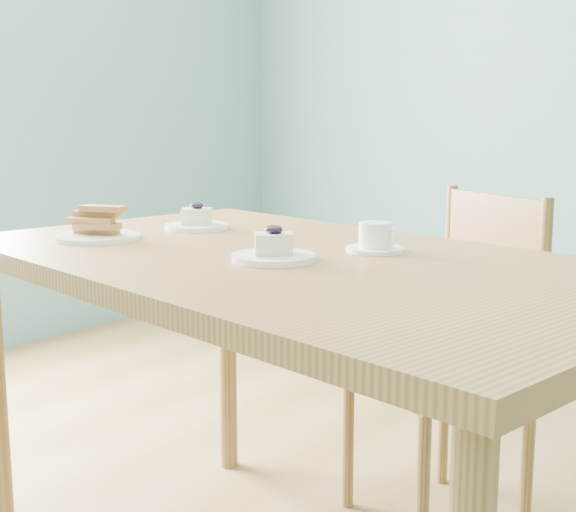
{
  "coord_description": "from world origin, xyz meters",
  "views": [
    {
      "loc": [
        0.91,
        -1.49,
        1.12
      ],
      "look_at": [
        -0.18,
        -0.13,
        0.81
      ],
      "focal_mm": 50.0,
      "sensor_mm": 36.0,
      "label": 1
    }
  ],
  "objects_px": {
    "dining_chair": "(450,357)",
    "biscotti_plate": "(97,229)",
    "coffee_cup": "(376,239)",
    "cheesecake_plate_far": "(197,222)",
    "cheesecake_plate_near": "(274,252)",
    "dining_table": "(295,294)"
  },
  "relations": [
    {
      "from": "cheesecake_plate_near",
      "to": "coffee_cup",
      "type": "relative_size",
      "value": 1.35
    },
    {
      "from": "dining_table",
      "to": "coffee_cup",
      "type": "relative_size",
      "value": 12.9
    },
    {
      "from": "dining_table",
      "to": "cheesecake_plate_near",
      "type": "xyz_separation_m",
      "value": [
        -0.0,
        -0.07,
        0.1
      ]
    },
    {
      "from": "dining_chair",
      "to": "cheesecake_plate_far",
      "type": "height_order",
      "value": "dining_chair"
    },
    {
      "from": "cheesecake_plate_far",
      "to": "biscotti_plate",
      "type": "height_order",
      "value": "biscotti_plate"
    },
    {
      "from": "dining_chair",
      "to": "biscotti_plate",
      "type": "relative_size",
      "value": 4.49
    },
    {
      "from": "coffee_cup",
      "to": "cheesecake_plate_far",
      "type": "bearing_deg",
      "value": 176.44
    },
    {
      "from": "dining_chair",
      "to": "cheesecake_plate_near",
      "type": "distance_m",
      "value": 0.77
    },
    {
      "from": "dining_chair",
      "to": "biscotti_plate",
      "type": "xyz_separation_m",
      "value": [
        -0.58,
        -0.72,
        0.38
      ]
    },
    {
      "from": "biscotti_plate",
      "to": "dining_table",
      "type": "bearing_deg",
      "value": 12.33
    },
    {
      "from": "biscotti_plate",
      "to": "dining_chair",
      "type": "bearing_deg",
      "value": 51.25
    },
    {
      "from": "cheesecake_plate_near",
      "to": "biscotti_plate",
      "type": "xyz_separation_m",
      "value": [
        -0.51,
        -0.04,
        0.01
      ]
    },
    {
      "from": "cheesecake_plate_near",
      "to": "biscotti_plate",
      "type": "bearing_deg",
      "value": -175.01
    },
    {
      "from": "cheesecake_plate_far",
      "to": "coffee_cup",
      "type": "height_order",
      "value": "cheesecake_plate_far"
    },
    {
      "from": "dining_chair",
      "to": "coffee_cup",
      "type": "xyz_separation_m",
      "value": [
        0.04,
        -0.45,
        0.38
      ]
    },
    {
      "from": "dining_chair",
      "to": "biscotti_plate",
      "type": "bearing_deg",
      "value": -104.1
    },
    {
      "from": "dining_table",
      "to": "coffee_cup",
      "type": "height_order",
      "value": "coffee_cup"
    },
    {
      "from": "dining_chair",
      "to": "biscotti_plate",
      "type": "distance_m",
      "value": 1.0
    },
    {
      "from": "cheesecake_plate_near",
      "to": "dining_chair",
      "type": "bearing_deg",
      "value": 84.58
    },
    {
      "from": "dining_table",
      "to": "cheesecake_plate_near",
      "type": "distance_m",
      "value": 0.12
    },
    {
      "from": "dining_table",
      "to": "cheesecake_plate_far",
      "type": "xyz_separation_m",
      "value": [
        -0.45,
        0.16,
        0.1
      ]
    },
    {
      "from": "dining_table",
      "to": "cheesecake_plate_far",
      "type": "height_order",
      "value": "cheesecake_plate_far"
    }
  ]
}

